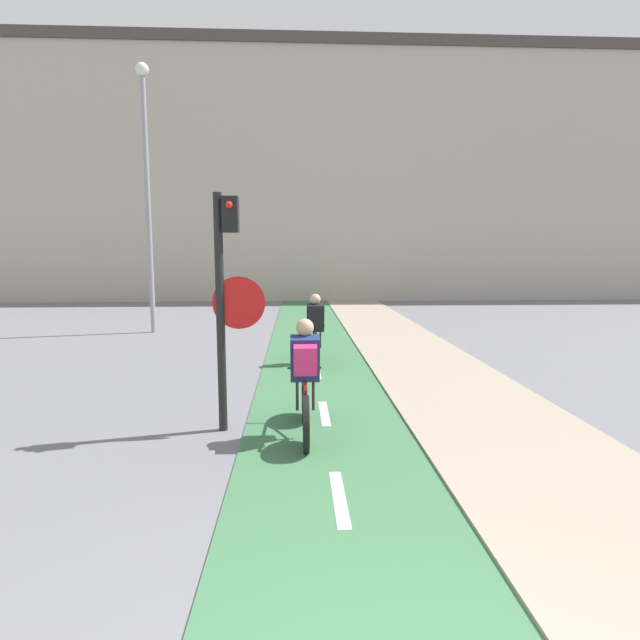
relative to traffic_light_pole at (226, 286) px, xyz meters
The scene contains 5 objects.
building_row_background 20.70m from the traffic_light_pole, 86.40° to the left, with size 60.00×5.20×12.26m.
traffic_light_pole is the anchor object (origin of this frame).
street_lamp_far 9.35m from the traffic_light_pole, 111.66° to the left, with size 0.36×0.36×7.49m.
cyclist_near 1.56m from the traffic_light_pole, 16.26° to the right, with size 0.46×1.74×1.50m.
cyclist_far 4.28m from the traffic_light_pole, 71.91° to the left, with size 0.46×1.67×1.47m.
Camera 1 is at (-0.39, -1.40, 2.30)m, focal length 28.00 mm.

